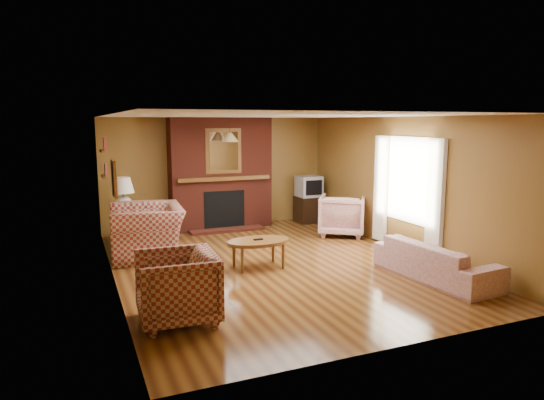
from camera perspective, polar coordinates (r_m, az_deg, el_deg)
name	(u,v)px	position (r m, az deg, el deg)	size (l,w,h in m)	color
floor	(274,264)	(8.03, 0.27, -7.49)	(6.50, 6.50, 0.00)	#48260F
ceiling	(274,116)	(7.70, 0.28, 9.89)	(6.50, 6.50, 0.00)	silver
wall_back	(217,172)	(10.82, -6.46, 3.25)	(6.50, 6.50, 0.00)	brown
wall_front	(402,234)	(4.99, 14.99, -3.89)	(6.50, 6.50, 0.00)	brown
wall_left	(111,201)	(7.19, -18.40, -0.12)	(6.50, 6.50, 0.00)	brown
wall_right	(402,184)	(9.04, 15.04, 1.84)	(6.50, 6.50, 0.00)	brown
fireplace	(221,174)	(10.57, -6.05, 3.02)	(2.20, 0.82, 2.40)	#591E13
window_right	(407,189)	(8.86, 15.56, 1.20)	(0.10, 1.85, 2.00)	beige
bookshelf	(104,159)	(9.03, -19.13, 4.61)	(0.09, 0.55, 0.71)	brown
botanical_print	(114,179)	(6.85, -18.07, 2.41)	(0.05, 0.40, 0.50)	brown
pendant_light	(230,137)	(9.86, -4.98, 7.37)	(0.36, 0.36, 0.48)	black
plaid_loveseat	(147,231)	(8.65, -14.51, -3.56)	(1.36, 1.19, 0.88)	maroon
plaid_armchair	(177,287)	(5.79, -11.14, -10.03)	(0.89, 0.91, 0.83)	maroon
floral_sofa	(436,261)	(7.60, 18.72, -6.76)	(1.92, 0.75, 0.56)	beige
floral_armchair	(342,215)	(10.05, 8.26, -1.76)	(0.89, 0.91, 0.83)	beige
coffee_table	(258,243)	(7.72, -1.62, -5.08)	(1.02, 0.63, 0.47)	brown
side_table	(125,228)	(9.79, -16.92, -3.16)	(0.42, 0.42, 0.56)	brown
table_lamp	(123,193)	(9.68, -17.10, 0.74)	(0.43, 0.43, 0.70)	white
tv_stand	(309,209)	(11.28, 4.32, -1.09)	(0.55, 0.50, 0.60)	black
crt_tv	(309,186)	(11.19, 4.37, 1.62)	(0.52, 0.52, 0.47)	#A1A3A8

